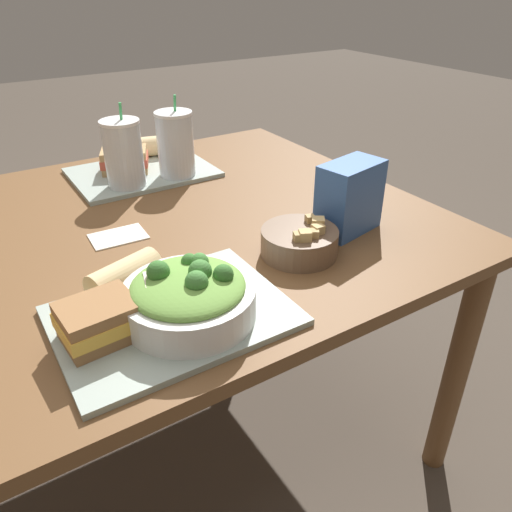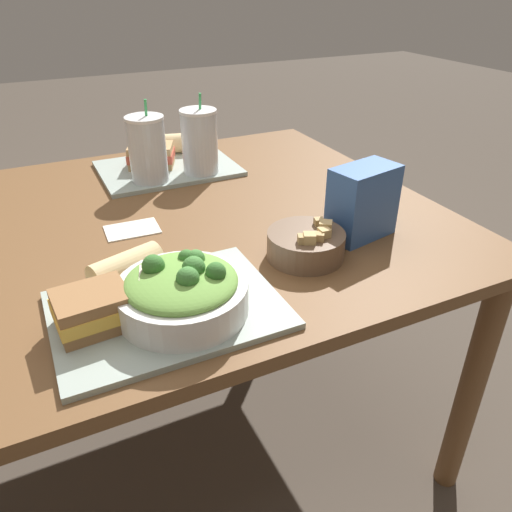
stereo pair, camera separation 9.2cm
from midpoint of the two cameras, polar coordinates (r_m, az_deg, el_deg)
name	(u,v)px [view 2 (the right image)]	position (r m, az deg, el deg)	size (l,w,h in m)	color
ground_plane	(157,438)	(1.63, -9.58, -19.90)	(12.00, 12.00, 0.00)	#4C4238
dining_table	(130,256)	(1.22, -12.10, -0.05)	(1.50, 1.08, 0.72)	brown
tray_near	(167,310)	(0.88, -7.15, -6.21)	(0.39, 0.29, 0.01)	#99A89E
tray_far	(168,168)	(1.51, -8.32, 9.85)	(0.39, 0.29, 0.01)	#99A89E
salad_bowl	(182,291)	(0.84, -5.34, -4.05)	(0.22, 0.22, 0.10)	white
soup_bowl	(306,244)	(1.03, 8.30, 1.34)	(0.16, 0.16, 0.08)	brown
sandwich_near	(93,310)	(0.84, -15.19, -6.04)	(0.13, 0.11, 0.06)	olive
baguette_near	(128,268)	(0.94, -11.78, -1.39)	(0.15, 0.10, 0.06)	#DBBC84
sandwich_far	(151,155)	(1.51, -10.15, 11.21)	(0.16, 0.14, 0.06)	tan
baguette_far	(180,143)	(1.62, -7.02, 12.68)	(0.13, 0.09, 0.06)	#DBBC84
drink_cup_dark	(148,151)	(1.39, -10.40, 11.66)	(0.10, 0.10, 0.22)	silver
drink_cup_red	(200,144)	(1.43, -4.58, 12.65)	(0.10, 0.10, 0.22)	silver
chip_bag	(363,202)	(1.12, 14.42, 5.94)	(0.16, 0.11, 0.16)	#335BA3
napkin_folded	(132,230)	(1.17, -11.80, 2.92)	(0.12, 0.09, 0.00)	silver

